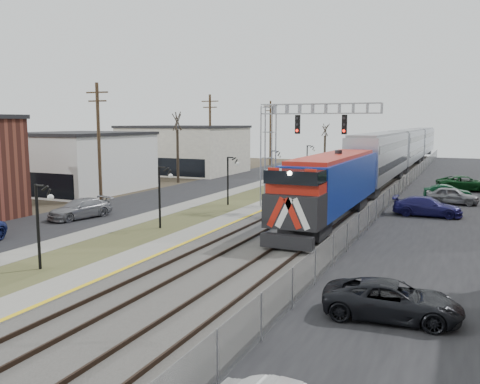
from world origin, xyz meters
The scene contains 21 objects.
street_west centered at (-11.50, 35.00, 0.02)m, with size 7.00×120.00×0.04m, color black.
sidewalk centered at (-7.00, 35.00, 0.04)m, with size 2.00×120.00×0.08m, color gray.
grass_median centered at (-4.00, 35.00, 0.03)m, with size 4.00×120.00×0.06m, color #474C28.
platform centered at (-1.00, 35.00, 0.12)m, with size 2.00×120.00×0.24m, color gray.
ballast_bed centered at (4.00, 35.00, 0.10)m, with size 8.00×120.00×0.20m, color #595651.
platform_edge centered at (-0.12, 35.00, 0.24)m, with size 0.24×120.00×0.01m, color gold.
track_near centered at (2.00, 35.00, 0.28)m, with size 1.58×120.00×0.15m.
track_far centered at (5.50, 35.00, 0.28)m, with size 1.58×120.00×0.15m.
train centered at (5.50, 59.67, 2.92)m, with size 3.00×85.85×5.33m.
signal_gantry centered at (1.22, 27.99, 5.59)m, with size 9.00×1.07×8.15m.
lampposts centered at (-4.00, 18.29, 2.00)m, with size 0.14×62.14×4.00m.
utility_poles centered at (-14.50, 25.00, 5.00)m, with size 0.28×80.28×10.00m.
fence centered at (8.20, 35.00, 0.80)m, with size 0.04×120.00×1.60m, color gray.
buildings_west centered at (-21.00, 24.21, 3.01)m, with size 14.00×67.00×7.00m.
bare_trees centered at (-12.66, 38.91, 2.70)m, with size 12.30×42.30×5.95m.
car_lot_c centered at (11.62, 8.59, 0.65)m, with size 2.16×4.68×1.30m, color black.
car_lot_d centered at (11.22, 29.59, 0.70)m, with size 1.95×4.80×1.39m, color navy.
car_lot_e centered at (12.68, 36.23, 0.70)m, with size 1.66×4.12×1.40m, color gray.
car_lot_f centered at (12.22, 38.41, 0.65)m, with size 1.37×3.93×1.29m, color #0B3A1F.
car_street_b centered at (-11.07, 18.61, 0.68)m, with size 1.90×4.68×1.36m, color gray.
car_lot_g centered at (13.60, 45.38, 0.75)m, with size 2.47×5.36×1.49m, color #0C3C16.
Camera 1 is at (13.77, -8.89, 6.79)m, focal length 38.00 mm.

